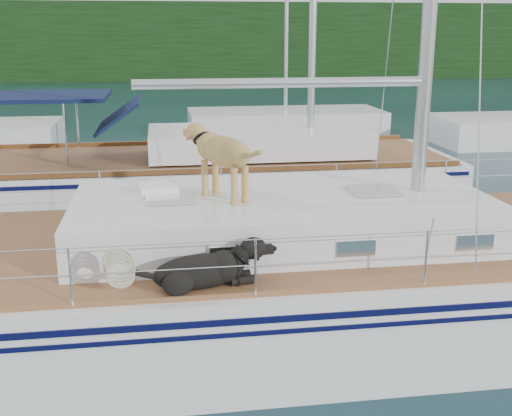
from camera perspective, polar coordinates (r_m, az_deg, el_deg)
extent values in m
plane|color=black|center=(8.63, -3.14, -10.78)|extent=(120.00, 120.00, 0.00)
cube|color=black|center=(52.72, -8.07, 14.44)|extent=(90.00, 3.00, 6.00)
cube|color=#595147|center=(54.01, -7.99, 11.91)|extent=(92.00, 1.00, 1.20)
cube|color=white|center=(8.42, -3.19, -7.73)|extent=(12.00, 3.80, 1.40)
cube|color=#95613B|center=(8.16, -3.27, -3.01)|extent=(11.52, 3.50, 0.06)
cube|color=white|center=(8.18, 2.29, -0.72)|extent=(5.20, 2.50, 0.55)
cylinder|color=silver|center=(7.88, 2.42, 11.05)|extent=(3.60, 0.12, 0.12)
cylinder|color=silver|center=(6.33, -1.85, -2.91)|extent=(10.56, 0.01, 0.01)
cylinder|color=silver|center=(9.69, -4.30, 3.55)|extent=(10.56, 0.01, 0.01)
cube|color=#1D2DB9|center=(9.74, -3.12, 0.39)|extent=(0.79, 0.69, 0.05)
cube|color=white|center=(8.28, -8.70, 1.70)|extent=(0.53, 0.46, 0.12)
torus|color=beige|center=(6.44, -12.09, -4.81)|extent=(0.44, 0.17, 0.42)
cube|color=white|center=(14.45, -4.57, 1.95)|extent=(11.00, 3.50, 1.30)
cube|color=#95613B|center=(14.31, -4.62, 4.48)|extent=(10.56, 3.29, 0.06)
cube|color=white|center=(14.38, 0.15, 6.00)|extent=(4.80, 2.30, 0.55)
cube|color=#101B43|center=(14.26, -17.86, 9.45)|extent=(2.40, 2.30, 0.08)
cube|color=white|center=(24.41, 2.62, 7.41)|extent=(7.20, 3.00, 1.10)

